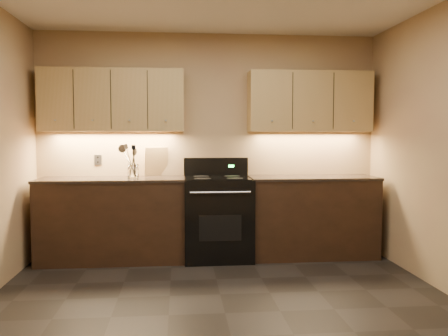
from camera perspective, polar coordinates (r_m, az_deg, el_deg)
The scene contains 14 objects.
floor at distance 3.92m, azimuth 0.13°, elevation -17.07°, with size 4.00×4.00×0.00m, color black.
wall_back at distance 5.66m, azimuth -1.83°, elevation 2.88°, with size 4.00×0.04×2.60m, color tan.
counter_left at distance 5.48m, azimuth -13.24°, elevation -6.03°, with size 1.62×0.62×0.93m.
counter_right at distance 5.64m, azimuth 10.50°, elevation -5.71°, with size 1.46×0.62×0.93m.
stove at distance 5.42m, azimuth -0.75°, elevation -5.88°, with size 0.76×0.68×1.14m.
upper_cab_left at distance 5.56m, azimuth -13.25°, elevation 7.92°, with size 1.60×0.30×0.70m, color tan.
upper_cab_right at distance 5.72m, azimuth 10.26°, elevation 7.85°, with size 1.44×0.30×0.70m, color tan.
outlet_plate at distance 5.72m, azimuth -14.93°, elevation 0.96°, with size 0.09×0.01×0.12m, color #B2B5BA.
utensil_crock at distance 5.38m, azimuth -10.87°, elevation -0.44°, with size 0.15×0.15×0.15m.
cutting_board at distance 5.62m, azimuth -8.18°, elevation 0.79°, with size 0.27×0.02×0.34m, color tan.
wooden_spoon at distance 5.36m, azimuth -11.24°, elevation 0.63°, with size 0.06×0.06×0.31m, color tan, non-canonical shape.
black_turner at distance 5.35m, azimuth -10.70°, elevation 0.91°, with size 0.08×0.08×0.36m, color black, non-canonical shape.
steel_spatula at distance 5.38m, azimuth -10.71°, elevation 1.05°, with size 0.08×0.08×0.39m, color silver, non-canonical shape.
steel_skimmer at distance 5.36m, azimuth -10.53°, elevation 0.97°, with size 0.09×0.09×0.37m, color silver, non-canonical shape.
Camera 1 is at (-0.35, -3.64, 1.41)m, focal length 38.00 mm.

